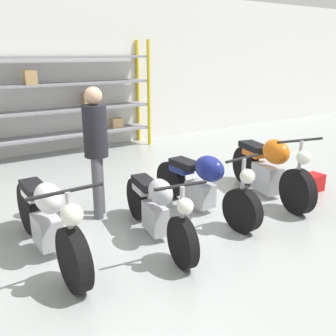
% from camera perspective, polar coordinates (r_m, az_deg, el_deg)
% --- Properties ---
extents(ground_plane, '(30.00, 30.00, 0.00)m').
position_cam_1_polar(ground_plane, '(5.04, 2.49, -8.76)').
color(ground_plane, '#9EA3A0').
extents(back_wall, '(30.00, 0.08, 3.60)m').
position_cam_1_polar(back_wall, '(8.95, -16.13, 14.01)').
color(back_wall, white).
rests_on(back_wall, ground_plane).
extents(shelving_rack, '(4.35, 0.63, 2.49)m').
position_cam_1_polar(shelving_rack, '(8.57, -16.68, 10.03)').
color(shelving_rack, gold).
rests_on(shelving_rack, ground_plane).
extents(motorcycle_white, '(0.72, 2.17, 1.02)m').
position_cam_1_polar(motorcycle_white, '(4.35, -17.86, -7.51)').
color(motorcycle_white, black).
rests_on(motorcycle_white, ground_plane).
extents(motorcycle_silver, '(0.59, 1.94, 0.92)m').
position_cam_1_polar(motorcycle_silver, '(4.55, -1.72, -6.10)').
color(motorcycle_silver, black).
rests_on(motorcycle_silver, ground_plane).
extents(motorcycle_blue, '(0.56, 2.08, 0.98)m').
position_cam_1_polar(motorcycle_blue, '(5.30, 5.42, -2.41)').
color(motorcycle_blue, black).
rests_on(motorcycle_blue, ground_plane).
extents(motorcycle_orange, '(0.79, 2.00, 1.07)m').
position_cam_1_polar(motorcycle_orange, '(6.07, 15.21, -0.04)').
color(motorcycle_orange, black).
rests_on(motorcycle_orange, ground_plane).
extents(person_browsing, '(0.44, 0.44, 1.79)m').
position_cam_1_polar(person_browsing, '(5.08, -10.95, 3.89)').
color(person_browsing, '#595960').
rests_on(person_browsing, ground_plane).
extents(toolbox, '(0.44, 0.26, 0.28)m').
position_cam_1_polar(toolbox, '(6.62, 20.88, -2.14)').
color(toolbox, red).
rests_on(toolbox, ground_plane).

